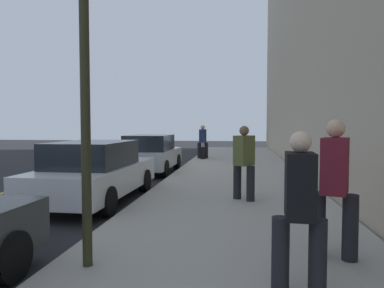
{
  "coord_description": "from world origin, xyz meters",
  "views": [
    {
      "loc": [
        -14.68,
        -3.41,
        1.93
      ],
      "look_at": [
        1.37,
        -1.33,
        1.06
      ],
      "focal_mm": 34.15,
      "sensor_mm": 36.0,
      "label": 1
    }
  ],
  "objects_px": {
    "parked_car_silver": "(150,154)",
    "traffic_light_pole": "(84,22)",
    "rolling_suitcase": "(203,153)",
    "pedestrian_navy_coat": "(203,140)",
    "pedestrian_black_coat": "(300,208)",
    "pedestrian_burgundy_coat": "(334,185)",
    "parked_car_white": "(96,172)",
    "pedestrian_olive_coat": "(244,161)"
  },
  "relations": [
    {
      "from": "pedestrian_navy_coat",
      "to": "pedestrian_olive_coat",
      "type": "bearing_deg",
      "value": -169.13
    },
    {
      "from": "pedestrian_navy_coat",
      "to": "pedestrian_black_coat",
      "type": "bearing_deg",
      "value": -170.59
    },
    {
      "from": "pedestrian_black_coat",
      "to": "pedestrian_navy_coat",
      "type": "relative_size",
      "value": 0.98
    },
    {
      "from": "parked_car_white",
      "to": "pedestrian_black_coat",
      "type": "bearing_deg",
      "value": -138.87
    },
    {
      "from": "parked_car_silver",
      "to": "pedestrian_burgundy_coat",
      "type": "distance_m",
      "value": 10.38
    },
    {
      "from": "parked_car_white",
      "to": "pedestrian_navy_coat",
      "type": "distance_m",
      "value": 10.65
    },
    {
      "from": "parked_car_silver",
      "to": "pedestrian_navy_coat",
      "type": "relative_size",
      "value": 2.36
    },
    {
      "from": "pedestrian_olive_coat",
      "to": "pedestrian_navy_coat",
      "type": "distance_m",
      "value": 10.73
    },
    {
      "from": "parked_car_white",
      "to": "pedestrian_black_coat",
      "type": "relative_size",
      "value": 2.71
    },
    {
      "from": "pedestrian_burgundy_coat",
      "to": "rolling_suitcase",
      "type": "xyz_separation_m",
      "value": [
        13.78,
        3.12,
        -0.68
      ]
    },
    {
      "from": "parked_car_white",
      "to": "rolling_suitcase",
      "type": "bearing_deg",
      "value": -9.41
    },
    {
      "from": "pedestrian_olive_coat",
      "to": "traffic_light_pole",
      "type": "xyz_separation_m",
      "value": [
        -4.31,
        2.0,
        2.1
      ]
    },
    {
      "from": "pedestrian_navy_coat",
      "to": "rolling_suitcase",
      "type": "bearing_deg",
      "value": -173.58
    },
    {
      "from": "parked_car_silver",
      "to": "pedestrian_burgundy_coat",
      "type": "relative_size",
      "value": 2.24
    },
    {
      "from": "pedestrian_burgundy_coat",
      "to": "pedestrian_navy_coat",
      "type": "height_order",
      "value": "pedestrian_burgundy_coat"
    },
    {
      "from": "pedestrian_olive_coat",
      "to": "pedestrian_navy_coat",
      "type": "bearing_deg",
      "value": 10.87
    },
    {
      "from": "parked_car_silver",
      "to": "pedestrian_black_coat",
      "type": "relative_size",
      "value": 2.42
    },
    {
      "from": "rolling_suitcase",
      "to": "pedestrian_black_coat",
      "type": "bearing_deg",
      "value": -170.51
    },
    {
      "from": "traffic_light_pole",
      "to": "rolling_suitcase",
      "type": "bearing_deg",
      "value": -0.09
    },
    {
      "from": "parked_car_white",
      "to": "pedestrian_burgundy_coat",
      "type": "bearing_deg",
      "value": -127.31
    },
    {
      "from": "parked_car_white",
      "to": "traffic_light_pole",
      "type": "height_order",
      "value": "traffic_light_pole"
    },
    {
      "from": "parked_car_white",
      "to": "traffic_light_pole",
      "type": "bearing_deg",
      "value": -159.05
    },
    {
      "from": "parked_car_silver",
      "to": "rolling_suitcase",
      "type": "relative_size",
      "value": 4.28
    },
    {
      "from": "parked_car_silver",
      "to": "rolling_suitcase",
      "type": "xyz_separation_m",
      "value": [
        4.58,
        -1.65,
        -0.3
      ]
    },
    {
      "from": "pedestrian_navy_coat",
      "to": "parked_car_silver",
      "type": "bearing_deg",
      "value": 162.09
    },
    {
      "from": "parked_car_silver",
      "to": "traffic_light_pole",
      "type": "distance_m",
      "value": 10.3
    },
    {
      "from": "pedestrian_navy_coat",
      "to": "traffic_light_pole",
      "type": "distance_m",
      "value": 14.99
    },
    {
      "from": "parked_car_silver",
      "to": "pedestrian_olive_coat",
      "type": "bearing_deg",
      "value": -146.92
    },
    {
      "from": "parked_car_white",
      "to": "pedestrian_black_coat",
      "type": "height_order",
      "value": "pedestrian_black_coat"
    },
    {
      "from": "rolling_suitcase",
      "to": "pedestrian_navy_coat",
      "type": "bearing_deg",
      "value": 6.42
    },
    {
      "from": "pedestrian_olive_coat",
      "to": "pedestrian_black_coat",
      "type": "relative_size",
      "value": 1.02
    },
    {
      "from": "pedestrian_olive_coat",
      "to": "pedestrian_black_coat",
      "type": "xyz_separation_m",
      "value": [
        -4.76,
        -0.51,
        -0.02
      ]
    },
    {
      "from": "pedestrian_navy_coat",
      "to": "pedestrian_burgundy_coat",
      "type": "bearing_deg",
      "value": -167.43
    },
    {
      "from": "parked_car_silver",
      "to": "pedestrian_navy_coat",
      "type": "distance_m",
      "value": 5.23
    },
    {
      "from": "parked_car_silver",
      "to": "pedestrian_olive_coat",
      "type": "height_order",
      "value": "pedestrian_olive_coat"
    },
    {
      "from": "parked_car_white",
      "to": "traffic_light_pole",
      "type": "relative_size",
      "value": 1.03
    },
    {
      "from": "parked_car_white",
      "to": "parked_car_silver",
      "type": "relative_size",
      "value": 1.12
    },
    {
      "from": "pedestrian_black_coat",
      "to": "pedestrian_navy_coat",
      "type": "height_order",
      "value": "pedestrian_navy_coat"
    },
    {
      "from": "parked_car_silver",
      "to": "pedestrian_navy_coat",
      "type": "xyz_separation_m",
      "value": [
        4.97,
        -1.61,
        0.33
      ]
    },
    {
      "from": "pedestrian_olive_coat",
      "to": "rolling_suitcase",
      "type": "distance_m",
      "value": 10.36
    },
    {
      "from": "parked_car_silver",
      "to": "traffic_light_pole",
      "type": "bearing_deg",
      "value": -170.65
    },
    {
      "from": "pedestrian_olive_coat",
      "to": "pedestrian_burgundy_coat",
      "type": "bearing_deg",
      "value": -162.62
    }
  ]
}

